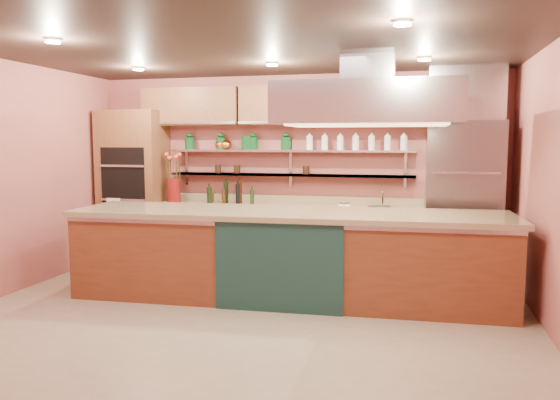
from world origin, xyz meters
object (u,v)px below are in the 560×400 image
(refrigerator, at_px, (463,201))
(kitchen_scale, at_px, (345,204))
(flower_vase, at_px, (174,190))
(island, at_px, (288,255))
(green_canister, at_px, (247,143))
(copper_kettle, at_px, (226,145))

(refrigerator, xyz_separation_m, kitchen_scale, (-1.56, 0.01, -0.08))
(refrigerator, bearing_deg, flower_vase, 179.86)
(island, relative_size, green_canister, 25.29)
(refrigerator, relative_size, kitchen_scale, 13.90)
(flower_vase, bearing_deg, island, -34.34)
(island, bearing_deg, green_canister, 118.94)
(island, xyz_separation_m, copper_kettle, (-1.33, 1.64, 1.27))
(kitchen_scale, xyz_separation_m, green_canister, (-1.48, 0.22, 0.84))
(copper_kettle, bearing_deg, refrigerator, -3.90)
(refrigerator, relative_size, green_canister, 10.70)
(flower_vase, distance_m, green_canister, 1.31)
(flower_vase, xyz_separation_m, copper_kettle, (0.76, 0.22, 0.68))
(green_canister, bearing_deg, flower_vase, -168.54)
(refrigerator, xyz_separation_m, copper_kettle, (-3.37, 0.23, 0.74))
(refrigerator, xyz_separation_m, flower_vase, (-4.13, 0.01, 0.06))
(refrigerator, xyz_separation_m, island, (-2.04, -1.41, -0.53))
(flower_vase, bearing_deg, refrigerator, -0.14)
(kitchen_scale, relative_size, green_canister, 0.77)
(refrigerator, relative_size, island, 0.42)
(island, bearing_deg, flower_vase, 143.30)
(refrigerator, bearing_deg, kitchen_scale, 179.63)
(refrigerator, distance_m, island, 2.54)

